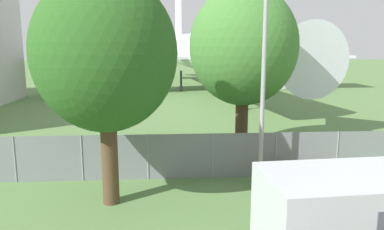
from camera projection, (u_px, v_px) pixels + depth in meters
name	position (u px, v px, depth m)	size (l,w,h in m)	color
perimeter_fence	(212.00, 156.00, 14.84)	(56.07, 0.07, 1.83)	gray
airplane	(206.00, 52.00, 40.60)	(35.12, 43.74, 12.91)	white
portable_cabin	(339.00, 221.00, 8.83)	(3.78, 2.60, 2.33)	silver
picnic_bench_open_grass	(293.00, 178.00, 13.61)	(1.94, 1.49, 0.76)	brown
tree_near_hangar	(105.00, 54.00, 11.73)	(4.54, 4.54, 7.50)	#4C3823
tree_left_of_cabin	(243.00, 47.00, 16.94)	(4.91, 4.91, 7.88)	#4C3823
light_mast	(265.00, 46.00, 13.06)	(0.44, 0.44, 8.63)	#99999E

